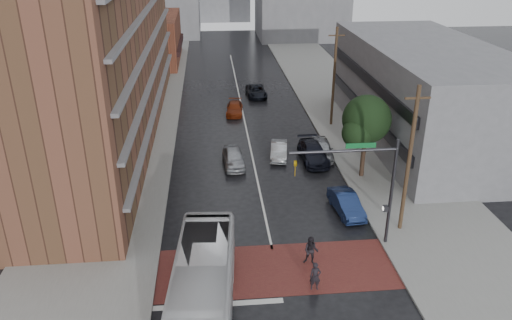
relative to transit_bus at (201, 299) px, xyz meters
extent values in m
plane|color=black|center=(4.32, 3.85, -1.75)|extent=(160.00, 160.00, 0.00)
cube|color=maroon|center=(4.32, 4.35, -1.74)|extent=(14.00, 5.00, 0.02)
cube|color=gray|center=(-7.18, 28.85, -1.67)|extent=(9.00, 90.00, 0.15)
cube|color=gray|center=(15.82, 28.85, -1.67)|extent=(9.00, 90.00, 0.15)
cube|color=brown|center=(-7.68, 57.85, 1.75)|extent=(8.00, 16.00, 7.00)
cube|color=gray|center=(20.82, 23.85, 2.75)|extent=(11.00, 26.00, 9.00)
cylinder|color=#332319|center=(12.82, 15.85, 0.25)|extent=(0.36, 0.36, 4.00)
sphere|color=black|center=(12.82, 15.85, 3.25)|extent=(3.80, 3.80, 3.80)
sphere|color=black|center=(11.92, 15.05, 2.45)|extent=(2.40, 2.40, 2.40)
sphere|color=black|center=(13.62, 16.65, 2.65)|extent=(2.60, 2.60, 2.60)
cylinder|color=#2D2D33|center=(11.62, 6.35, 1.85)|extent=(0.20, 0.20, 7.20)
cylinder|color=#2D2D33|center=(8.42, 6.35, 4.85)|extent=(6.40, 0.16, 0.16)
imported|color=gold|center=(5.62, 6.35, 3.85)|extent=(0.20, 0.16, 1.00)
cube|color=#0C5926|center=(9.42, 6.35, 5.15)|extent=(1.80, 0.05, 0.30)
cube|color=#2D2D33|center=(11.37, 6.35, 0.85)|extent=(0.30, 0.30, 0.35)
cylinder|color=#473321|center=(13.12, 7.85, 3.25)|extent=(0.26, 0.26, 10.00)
cube|color=#473321|center=(13.12, 7.85, 7.45)|extent=(1.60, 0.12, 0.12)
cylinder|color=#473321|center=(13.12, 27.85, 3.25)|extent=(0.26, 0.26, 10.00)
cube|color=#473321|center=(13.12, 27.85, 7.45)|extent=(1.60, 0.12, 0.12)
imported|color=silver|center=(0.00, 0.00, 0.00)|extent=(3.91, 12.75, 3.50)
imported|color=black|center=(6.21, 2.35, -0.89)|extent=(0.65, 0.45, 1.71)
imported|color=black|center=(6.44, 4.68, -0.83)|extent=(1.09, 0.98, 1.84)
imported|color=#9A9DA1|center=(2.57, 19.00, -1.01)|extent=(1.94, 4.42, 1.48)
imported|color=#ADB1B5|center=(6.65, 20.36, -1.08)|extent=(2.01, 4.21, 1.33)
imported|color=maroon|center=(3.39, 32.41, -1.13)|extent=(2.14, 4.40, 1.23)
imported|color=black|center=(6.39, 38.57, -1.08)|extent=(2.41, 4.90, 1.34)
imported|color=navy|center=(10.11, 10.43, -1.04)|extent=(1.93, 4.43, 1.42)
imported|color=black|center=(9.52, 19.41, -1.00)|extent=(2.26, 5.25, 1.51)
imported|color=#96999D|center=(10.43, 20.15, -0.98)|extent=(2.20, 4.67, 1.55)
camera|label=1|loc=(0.84, -19.63, 16.41)|focal=35.00mm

